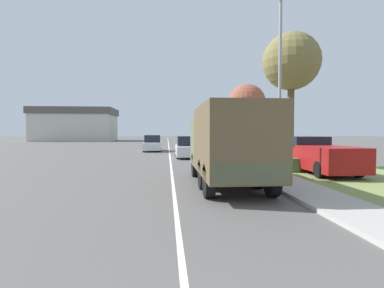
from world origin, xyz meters
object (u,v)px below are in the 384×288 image
Objects in this scene: car_nearest_ahead at (188,148)px; pickup_truck at (317,155)px; car_second_ahead at (153,144)px; military_truck at (228,143)px; lamp_post at (276,69)px.

pickup_truck is (6.00, -9.39, 0.13)m from car_nearest_ahead.
car_second_ahead is at bearing 112.71° from car_nearest_ahead.
pickup_truck reaches higher than car_nearest_ahead.
military_truck is 4.33m from lamp_post.
military_truck is at bearing -146.40° from lamp_post.
car_nearest_ahead is 12.36m from lamp_post.
pickup_truck is (5.36, 3.50, -0.77)m from military_truck.
military_truck reaches higher than car_second_ahead.
lamp_post reaches higher than car_nearest_ahead.
car_second_ahead is at bearing 100.63° from military_truck.
military_truck is 6.45m from pickup_truck.
car_nearest_ahead is 0.86× the size of pickup_truck.
lamp_post is at bearing -74.59° from car_nearest_ahead.
pickup_truck is at bearing 33.11° from military_truck.
lamp_post is (-2.90, -1.86, 3.94)m from pickup_truck.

